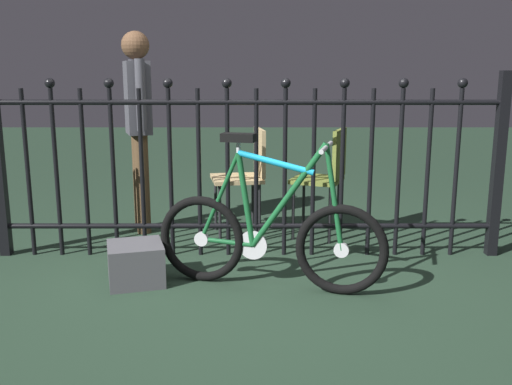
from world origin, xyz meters
name	(u,v)px	position (x,y,z in m)	size (l,w,h in m)	color
ground_plane	(245,286)	(0.00, 0.00, 0.00)	(20.00, 20.00, 0.00)	#213526
iron_fence	(236,164)	(-0.07, 0.62, 0.66)	(3.56, 0.07, 1.30)	black
bicycle	(267,236)	(0.13, -0.01, 0.32)	(1.38, 0.49, 0.94)	black
chair_tan	(244,170)	(-0.02, 1.15, 0.52)	(0.45, 0.45, 0.85)	black
chair_olive	(324,172)	(0.60, 1.05, 0.53)	(0.47, 0.47, 0.86)	black
person_visitor	(136,115)	(-0.88, 1.26, 0.95)	(0.27, 0.45, 1.60)	#4C3823
display_crate	(134,264)	(-0.70, 0.06, 0.13)	(0.33, 0.33, 0.25)	#4C4C51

